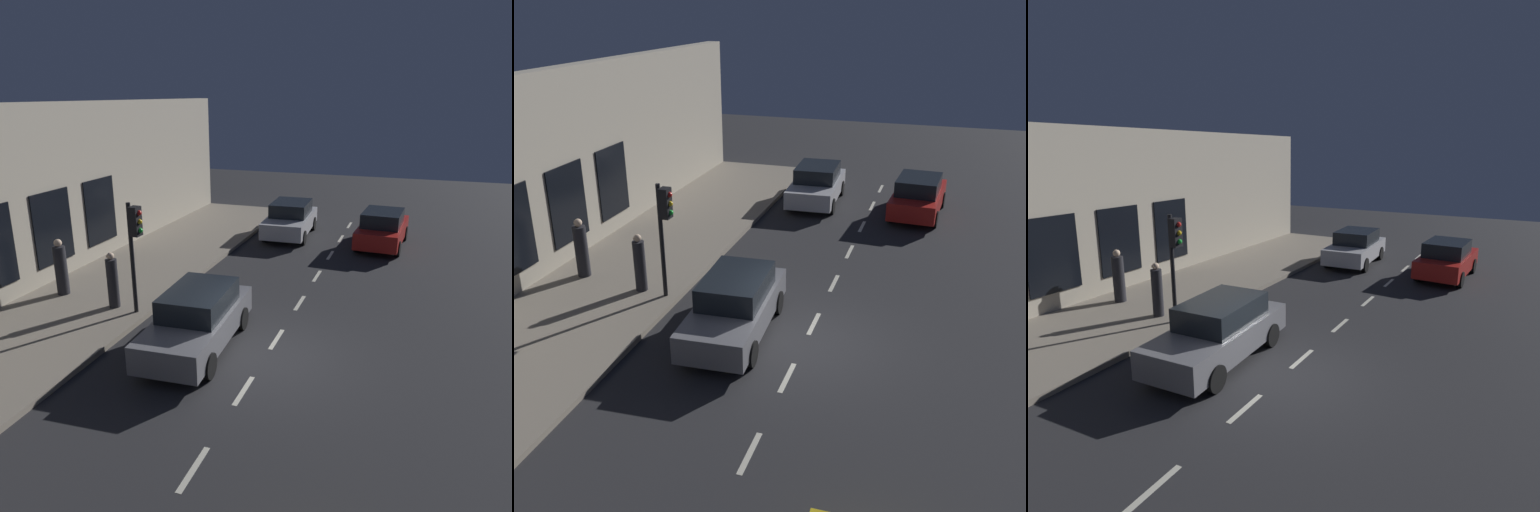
{
  "view_description": "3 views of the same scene",
  "coord_description": "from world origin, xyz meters",
  "views": [
    {
      "loc": [
        -3.38,
        10.71,
        6.35
      ],
      "look_at": [
        0.71,
        -1.35,
        2.2
      ],
      "focal_mm": 35.08,
      "sensor_mm": 36.0,
      "label": 1
    },
    {
      "loc": [
        -3.07,
        12.7,
        7.96
      ],
      "look_at": [
        1.41,
        -1.57,
        1.56
      ],
      "focal_mm": 42.14,
      "sensor_mm": 36.0,
      "label": 2
    },
    {
      "loc": [
        -4.77,
        8.43,
        5.26
      ],
      "look_at": [
        1.35,
        -2.46,
        2.28
      ],
      "focal_mm": 31.14,
      "sensor_mm": 36.0,
      "label": 3
    }
  ],
  "objects": [
    {
      "name": "pedestrian_1",
      "position": [
        5.21,
        -1.2,
        0.95
      ],
      "size": [
        0.48,
        0.48,
        1.73
      ],
      "rotation": [
        0.0,
        0.0,
        5.49
      ],
      "color": "#232328",
      "rests_on": "sidewalk"
    },
    {
      "name": "parked_car_3",
      "position": [
        2.37,
        -11.22,
        0.79
      ],
      "size": [
        2.11,
        4.3,
        1.58
      ],
      "rotation": [
        0.0,
        0.0,
        0.05
      ],
      "color": "#B7B7BC",
      "rests_on": "ground"
    },
    {
      "name": "parked_car_2",
      "position": [
        -1.85,
        -10.85,
        0.79
      ],
      "size": [
        2.06,
        4.2,
        1.58
      ],
      "rotation": [
        0.0,
        0.0,
        3.08
      ],
      "color": "red",
      "rests_on": "ground"
    },
    {
      "name": "parked_car_0",
      "position": [
        1.83,
        0.03,
        0.79
      ],
      "size": [
        1.99,
        4.4,
        1.58
      ],
      "rotation": [
        0.0,
        0.0,
        0.06
      ],
      "color": "slate",
      "rests_on": "ground"
    },
    {
      "name": "ground_plane",
      "position": [
        0.0,
        0.0,
        0.0
      ],
      "size": [
        60.0,
        60.0,
        0.0
      ],
      "primitive_type": "plane",
      "color": "#28282B"
    },
    {
      "name": "lane_centre_line",
      "position": [
        0.0,
        -1.0,
        0.0
      ],
      "size": [
        0.12,
        27.2,
        0.01
      ],
      "color": "beige",
      "rests_on": "ground"
    },
    {
      "name": "pedestrian_2",
      "position": [
        7.38,
        -1.57,
        1.0
      ],
      "size": [
        0.51,
        0.51,
        1.84
      ],
      "rotation": [
        0.0,
        0.0,
        4.35
      ],
      "color": "#232328",
      "rests_on": "sidewalk"
    },
    {
      "name": "sidewalk",
      "position": [
        6.25,
        0.0,
        0.07
      ],
      "size": [
        4.5,
        32.0,
        0.15
      ],
      "color": "gray",
      "rests_on": "ground"
    },
    {
      "name": "traffic_light",
      "position": [
        4.25,
        -1.07,
        2.5
      ],
      "size": [
        0.47,
        0.32,
        3.31
      ],
      "color": "black",
      "rests_on": "sidewalk"
    }
  ]
}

